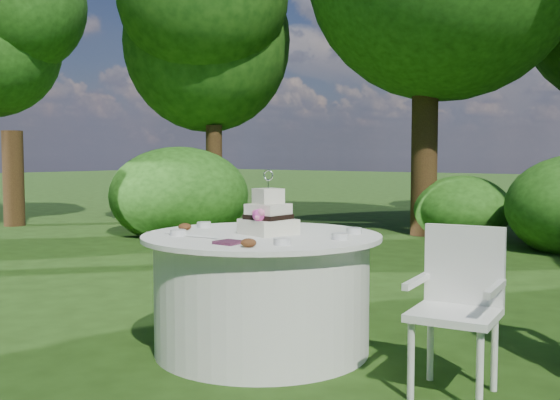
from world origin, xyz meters
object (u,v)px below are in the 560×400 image
object	(u,v)px
napkins	(229,242)
chair	(458,297)
table	(262,292)
cake	(268,217)

from	to	relation	value
napkins	chair	xyz separation A→B (m)	(1.18, 0.54, -0.26)
table	cake	xyz separation A→B (m)	(0.04, 0.02, 0.50)
napkins	cake	bearing A→B (deg)	101.78
table	chair	world-z (taller)	chair
chair	table	bearing A→B (deg)	-177.20
napkins	cake	size ratio (longest dim) A/B	0.33
napkins	table	size ratio (longest dim) A/B	0.09
napkins	table	distance (m)	0.63
table	chair	xyz separation A→B (m)	(1.32, 0.06, 0.13)
cake	chair	world-z (taller)	cake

